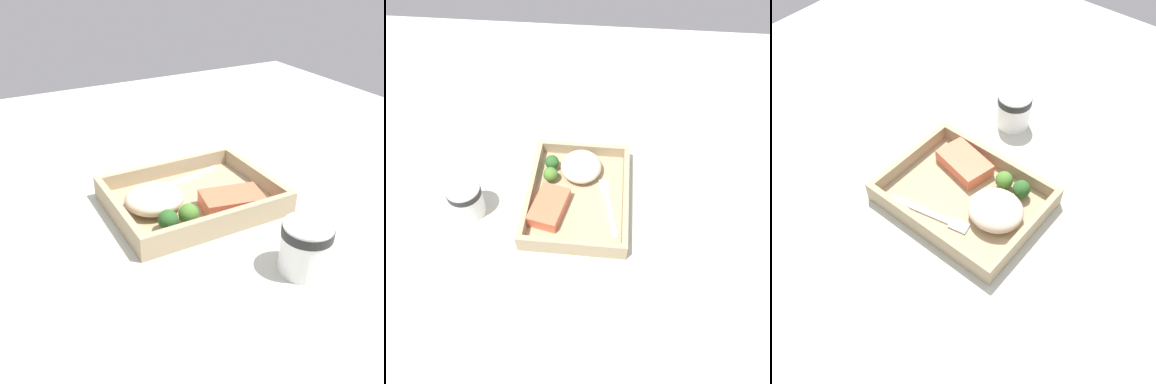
# 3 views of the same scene
# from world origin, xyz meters

# --- Properties ---
(ground_plane) EXTENTS (1.60, 1.60, 0.02)m
(ground_plane) POSITION_xyz_m (0.00, 0.00, -0.01)
(ground_plane) COLOR beige
(takeout_tray) EXTENTS (0.28, 0.22, 0.01)m
(takeout_tray) POSITION_xyz_m (0.00, 0.00, 0.01)
(takeout_tray) COLOR tan
(takeout_tray) RESTS_ON ground_plane
(tray_rim) EXTENTS (0.28, 0.22, 0.03)m
(tray_rim) POSITION_xyz_m (0.00, 0.00, 0.03)
(tray_rim) COLOR tan
(tray_rim) RESTS_ON takeout_tray
(salmon_fillet) EXTENTS (0.11, 0.08, 0.03)m
(salmon_fillet) POSITION_xyz_m (-0.05, 0.06, 0.03)
(salmon_fillet) COLOR #E16945
(salmon_fillet) RESTS_ON takeout_tray
(mashed_potatoes) EXTENTS (0.10, 0.09, 0.04)m
(mashed_potatoes) POSITION_xyz_m (0.07, -0.00, 0.03)
(mashed_potatoes) COLOR beige
(mashed_potatoes) RESTS_ON takeout_tray
(broccoli_floret_1) EXTENTS (0.03, 0.03, 0.04)m
(broccoli_floret_1) POSITION_xyz_m (0.08, 0.07, 0.03)
(broccoli_floret_1) COLOR #81AC5B
(broccoli_floret_1) RESTS_ON takeout_tray
(broccoli_floret_2) EXTENTS (0.03, 0.03, 0.04)m
(broccoli_floret_2) POSITION_xyz_m (0.04, 0.07, 0.03)
(broccoli_floret_2) COLOR #76A44F
(broccoli_floret_2) RESTS_ON takeout_tray
(fork) EXTENTS (0.16, 0.05, 0.00)m
(fork) POSITION_xyz_m (-0.01, -0.07, 0.01)
(fork) COLOR silver
(fork) RESTS_ON takeout_tray
(paper_cup) EXTENTS (0.07, 0.07, 0.08)m
(paper_cup) POSITION_xyz_m (-0.05, 0.23, 0.04)
(paper_cup) COLOR white
(paper_cup) RESTS_ON ground_plane
(receipt_slip) EXTENTS (0.10, 0.15, 0.00)m
(receipt_slip) POSITION_xyz_m (0.10, 0.23, 0.00)
(receipt_slip) COLOR white
(receipt_slip) RESTS_ON ground_plane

